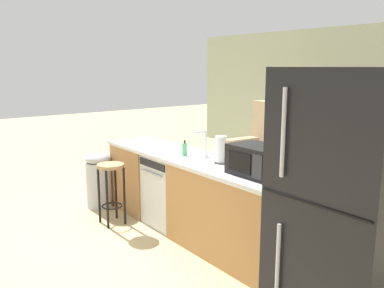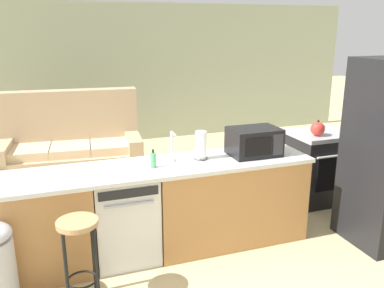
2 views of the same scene
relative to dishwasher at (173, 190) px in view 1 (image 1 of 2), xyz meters
The scene contains 11 objects.
ground_plane 0.49m from the dishwasher, ahead, with size 24.00×24.00×0.00m, color tan.
kitchen_counter 0.49m from the dishwasher, ahead, with size 2.94×0.66×0.90m.
dishwasher is the anchor object (origin of this frame).
refrigerator 2.71m from the dishwasher, 11.93° to the right, with size 0.72×0.73×1.88m.
microwave 1.49m from the dishwasher, ahead, with size 0.50×0.37×0.28m.
sink_faucet 0.79m from the dishwasher, ahead, with size 0.07×0.18×0.30m.
paper_towel_roll 1.01m from the dishwasher, ahead, with size 0.14×0.14×0.28m.
soap_bottle 0.62m from the dishwasher, ahead, with size 0.06×0.06×0.18m.
bar_stool 0.75m from the dishwasher, 127.78° to the right, with size 0.32×0.32×0.74m.
trash_bin 1.19m from the dishwasher, 157.28° to the right, with size 0.35×0.35×0.74m.
couch 2.49m from the dishwasher, 97.76° to the left, with size 2.07×1.08×1.27m.
Camera 1 is at (3.60, -2.66, 1.89)m, focal length 38.00 mm.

